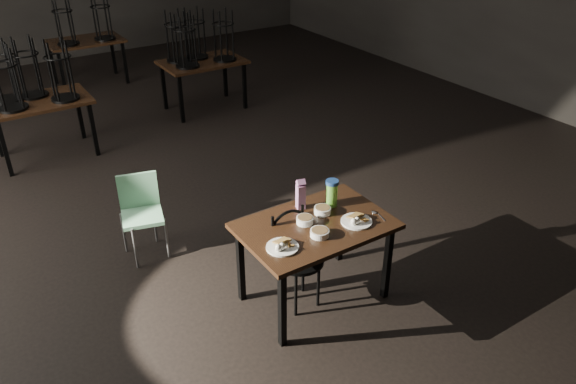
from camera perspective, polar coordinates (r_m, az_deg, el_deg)
main_table at (r=4.52m, az=2.78°, el=-4.08°), size 1.20×0.80×0.75m
plate_left at (r=4.18m, az=-0.58°, el=-5.48°), size 0.25×0.25×0.08m
plate_right at (r=4.51m, az=6.98°, el=-2.85°), size 0.25×0.25×0.08m
bowl_near at (r=4.46m, az=1.72°, el=-2.85°), size 0.14×0.14×0.05m
bowl_far at (r=4.60m, az=3.52°, el=-1.84°), size 0.14×0.14×0.05m
bowl_big at (r=4.32m, az=3.23°, el=-4.15°), size 0.15×0.15×0.05m
juice_carton at (r=4.61m, az=1.30°, el=-0.30°), size 0.08×0.08×0.27m
water_bottle at (r=4.67m, az=4.47°, el=-0.07°), size 0.13×0.13×0.24m
spoon at (r=4.65m, az=8.86°, el=-2.12°), size 0.05×0.18×0.01m
bentwood_chair at (r=4.60m, az=0.73°, el=-6.04°), size 0.40×0.40×0.83m
school_chair at (r=5.37m, az=-14.71°, el=-1.61°), size 0.45×0.45×0.79m
bg_table_left at (r=7.59m, az=-24.39°, el=8.80°), size 1.20×0.80×1.48m
bg_table_right at (r=8.60m, az=-8.93°, el=13.33°), size 1.20×0.80×1.48m
bg_table_far at (r=10.21m, az=-19.91°, el=14.29°), size 1.20×0.80×1.48m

